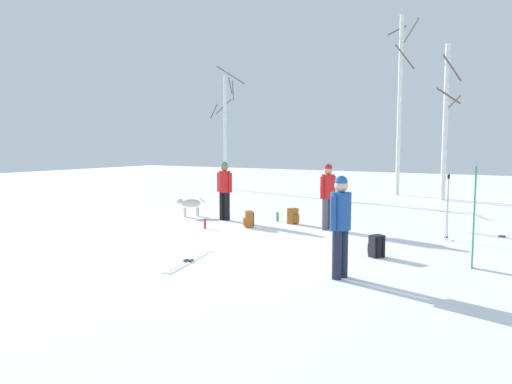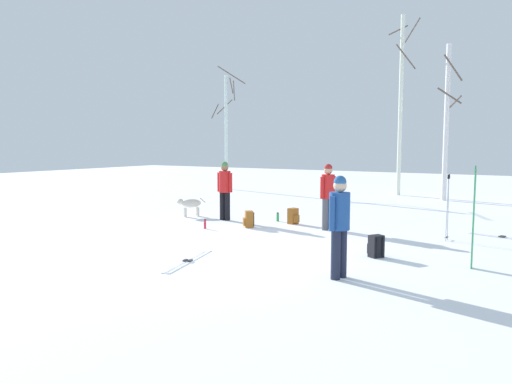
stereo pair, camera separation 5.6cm
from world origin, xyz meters
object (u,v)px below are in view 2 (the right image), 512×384
at_px(water_bottle_0, 205,224).
at_px(water_bottle_1, 278,217).
at_px(person_1, 328,192).
at_px(backpack_1, 376,246).
at_px(ski_pair_lying_0, 504,238).
at_px(backpack_2, 293,216).
at_px(birch_tree_2, 447,121).
at_px(ski_pair_lying_1, 189,261).
at_px(birch_tree_1, 401,103).
at_px(ski_poles_0, 448,205).
at_px(ski_pair_planted_0, 474,218).
at_px(person_2, 339,220).
at_px(birch_tree_0, 226,128).
at_px(person_0, 225,187).
at_px(backpack_0, 249,219).
at_px(dog, 190,204).

xyz_separation_m(water_bottle_0, water_bottle_1, (1.03, 2.09, -0.00)).
bearing_deg(person_1, backpack_1, -49.53).
distance_m(ski_pair_lying_0, backpack_2, 5.29).
xyz_separation_m(person_1, birch_tree_2, (1.28, 8.59, 2.13)).
distance_m(ski_pair_lying_1, birch_tree_1, 14.82).
relative_size(ski_poles_0, backpack_2, 3.48).
height_order(water_bottle_1, birch_tree_1, birch_tree_1).
xyz_separation_m(ski_pair_planted_0, birch_tree_2, (-2.52, 10.95, 2.19)).
bearing_deg(water_bottle_1, person_1, -17.12).
bearing_deg(ski_poles_0, backpack_1, -109.08).
xyz_separation_m(backpack_1, backpack_2, (-3.24, 2.78, 0.00)).
bearing_deg(backpack_2, ski_pair_planted_0, -28.71).
xyz_separation_m(person_2, backpack_1, (0.05, 1.83, -0.77)).
bearing_deg(ski_pair_planted_0, person_2, -133.81).
bearing_deg(ski_pair_lying_1, person_2, 7.42).
bearing_deg(person_2, ski_pair_lying_0, 69.15).
bearing_deg(ski_pair_lying_0, birch_tree_0, 151.34).
relative_size(ski_pair_planted_0, birch_tree_1, 0.24).
distance_m(backpack_2, water_bottle_0, 2.51).
xyz_separation_m(water_bottle_0, birch_tree_1, (2.01, 11.21, 3.84)).
relative_size(ski_poles_0, water_bottle_0, 5.84).
height_order(person_0, water_bottle_1, person_0).
bearing_deg(backpack_1, birch_tree_0, 135.87).
bearing_deg(ski_pair_lying_0, water_bottle_1, -174.42).
relative_size(person_0, backpack_0, 3.90).
bearing_deg(water_bottle_1, person_2, -51.64).
xyz_separation_m(ski_pair_planted_0, backpack_0, (-5.75, 1.60, -0.70)).
xyz_separation_m(person_0, birch_tree_0, (-5.63, 8.22, 2.00)).
distance_m(person_1, water_bottle_1, 2.05).
xyz_separation_m(person_1, ski_poles_0, (2.92, 0.11, -0.17)).
xyz_separation_m(ski_pair_planted_0, backpack_1, (-1.75, -0.04, -0.70)).
height_order(person_0, ski_pair_lying_1, person_0).
relative_size(person_1, ski_pair_planted_0, 0.93).
bearing_deg(person_2, backpack_0, 138.67).
xyz_separation_m(backpack_1, birch_tree_1, (-2.86, 12.07, 3.75)).
xyz_separation_m(dog, backpack_1, (6.58, -2.37, -0.17)).
relative_size(ski_pair_lying_1, birch_tree_1, 0.25).
relative_size(backpack_1, birch_tree_2, 0.07).
relative_size(backpack_0, birch_tree_2, 0.07).
relative_size(person_1, birch_tree_1, 0.22).
xyz_separation_m(backpack_2, water_bottle_0, (-1.62, -1.92, -0.09)).
bearing_deg(dog, backpack_1, -19.79).
bearing_deg(birch_tree_2, backpack_2, -106.77).
relative_size(ski_pair_lying_1, backpack_1, 4.34).
bearing_deg(birch_tree_1, person_1, -85.25).
height_order(ski_pair_planted_0, birch_tree_0, birch_tree_0).
bearing_deg(birch_tree_1, water_bottle_1, -96.12).
relative_size(ski_pair_lying_0, birch_tree_0, 0.28).
relative_size(person_1, backpack_2, 3.90).
bearing_deg(water_bottle_0, person_0, 104.91).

